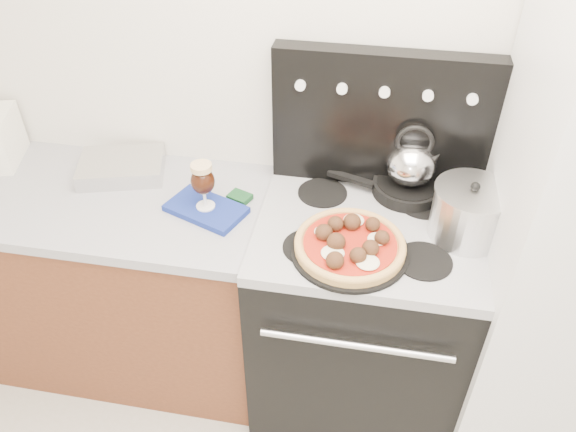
% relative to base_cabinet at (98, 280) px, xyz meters
% --- Properties ---
extents(room_shell, '(3.52, 3.01, 2.52)m').
position_rel_base_cabinet_xyz_m(room_shell, '(1.02, -0.91, 0.82)').
color(room_shell, beige).
rests_on(room_shell, ground).
extents(base_cabinet, '(1.45, 0.60, 0.86)m').
position_rel_base_cabinet_xyz_m(base_cabinet, '(0.00, 0.00, 0.00)').
color(base_cabinet, brown).
rests_on(base_cabinet, ground).
extents(countertop, '(1.48, 0.63, 0.04)m').
position_rel_base_cabinet_xyz_m(countertop, '(0.00, 0.00, 0.45)').
color(countertop, '#A6A6AE').
rests_on(countertop, base_cabinet).
extents(stove_body, '(0.76, 0.65, 0.88)m').
position_rel_base_cabinet_xyz_m(stove_body, '(1.10, -0.02, 0.01)').
color(stove_body, black).
rests_on(stove_body, ground).
extents(cooktop, '(0.76, 0.65, 0.04)m').
position_rel_base_cabinet_xyz_m(cooktop, '(1.10, -0.02, 0.47)').
color(cooktop, '#ADADB2').
rests_on(cooktop, stove_body).
extents(backguard, '(0.76, 0.08, 0.50)m').
position_rel_base_cabinet_xyz_m(backguard, '(1.10, 0.25, 0.74)').
color(backguard, black).
rests_on(backguard, cooktop).
extents(foil_sheet, '(0.36, 0.31, 0.06)m').
position_rel_base_cabinet_xyz_m(foil_sheet, '(0.14, 0.14, 0.50)').
color(foil_sheet, white).
rests_on(foil_sheet, countertop).
extents(oven_mitt, '(0.31, 0.25, 0.02)m').
position_rel_base_cabinet_xyz_m(oven_mitt, '(0.53, -0.03, 0.48)').
color(oven_mitt, navy).
rests_on(oven_mitt, countertop).
extents(beer_glass, '(0.11, 0.11, 0.18)m').
position_rel_base_cabinet_xyz_m(beer_glass, '(0.53, -0.03, 0.58)').
color(beer_glass, black).
rests_on(beer_glass, oven_mitt).
extents(pizza_pan, '(0.48, 0.48, 0.01)m').
position_rel_base_cabinet_xyz_m(pizza_pan, '(1.05, -0.17, 0.50)').
color(pizza_pan, black).
rests_on(pizza_pan, cooktop).
extents(pizza, '(0.40, 0.40, 0.05)m').
position_rel_base_cabinet_xyz_m(pizza, '(1.05, -0.17, 0.53)').
color(pizza, tan).
rests_on(pizza, pizza_pan).
extents(skillet, '(0.32, 0.32, 0.04)m').
position_rel_base_cabinet_xyz_m(skillet, '(1.23, 0.18, 0.51)').
color(skillet, black).
rests_on(skillet, cooktop).
extents(tea_kettle, '(0.22, 0.22, 0.20)m').
position_rel_base_cabinet_xyz_m(tea_kettle, '(1.23, 0.18, 0.63)').
color(tea_kettle, silver).
rests_on(tea_kettle, skillet).
extents(stock_pot, '(0.26, 0.26, 0.17)m').
position_rel_base_cabinet_xyz_m(stock_pot, '(1.42, -0.02, 0.58)').
color(stock_pot, silver).
rests_on(stock_pot, cooktop).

